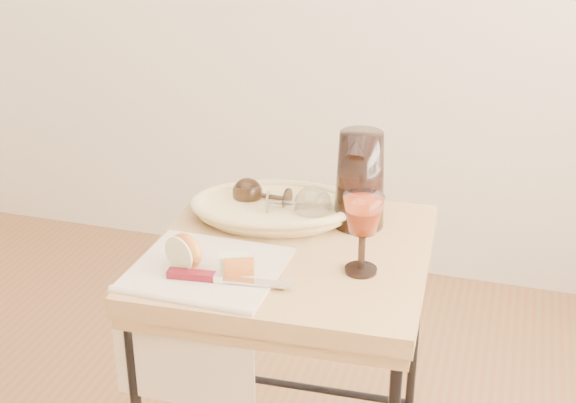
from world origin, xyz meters
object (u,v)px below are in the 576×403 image
(tea_towel, at_px, (207,268))
(pitcher, at_px, (360,180))
(table_knife, at_px, (224,277))
(side_table, at_px, (290,388))
(goblet_lying_a, at_px, (264,196))
(wine_goblet, at_px, (362,234))
(apple_half, at_px, (186,251))
(bread_basket, at_px, (275,210))
(goblet_lying_b, at_px, (294,203))

(tea_towel, xyz_separation_m, pitcher, (0.26, 0.31, 0.11))
(table_knife, bearing_deg, side_table, 60.69)
(goblet_lying_a, height_order, wine_goblet, wine_goblet)
(tea_towel, xyz_separation_m, apple_half, (-0.04, -0.01, 0.04))
(side_table, xyz_separation_m, wine_goblet, (0.17, -0.06, 0.48))
(side_table, height_order, table_knife, table_knife)
(bread_basket, bearing_deg, tea_towel, -117.05)
(pitcher, relative_size, wine_goblet, 1.53)
(tea_towel, height_order, bread_basket, bread_basket)
(side_table, height_order, wine_goblet, wine_goblet)
(pitcher, relative_size, table_knife, 1.06)
(goblet_lying_b, distance_m, wine_goblet, 0.27)
(goblet_lying_a, distance_m, wine_goblet, 0.36)
(side_table, xyz_separation_m, goblet_lying_a, (-0.11, 0.15, 0.44))
(side_table, relative_size, bread_basket, 2.17)
(apple_half, bearing_deg, goblet_lying_a, 99.35)
(bread_basket, relative_size, apple_half, 4.22)
(tea_towel, bearing_deg, goblet_lying_a, 85.21)
(bread_basket, distance_m, wine_goblet, 0.33)
(side_table, height_order, pitcher, pitcher)
(side_table, relative_size, wine_goblet, 4.39)
(pitcher, distance_m, table_knife, 0.42)
(goblet_lying_b, bearing_deg, wine_goblet, -53.03)
(tea_towel, distance_m, goblet_lying_a, 0.30)
(side_table, xyz_separation_m, apple_half, (-0.18, -0.16, 0.43))
(bread_basket, bearing_deg, goblet_lying_a, 138.44)
(goblet_lying_a, relative_size, pitcher, 0.45)
(side_table, distance_m, table_knife, 0.46)
(bread_basket, relative_size, table_knife, 1.40)
(side_table, relative_size, goblet_lying_b, 5.45)
(wine_goblet, bearing_deg, apple_half, -164.58)
(pitcher, xyz_separation_m, wine_goblet, (0.05, -0.22, -0.03))
(side_table, distance_m, apple_half, 0.50)
(goblet_lying_a, height_order, goblet_lying_b, goblet_lying_b)
(bread_basket, relative_size, wine_goblet, 2.02)
(pitcher, bearing_deg, bread_basket, -173.45)
(apple_half, bearing_deg, bread_basket, 92.98)
(side_table, distance_m, bread_basket, 0.44)
(table_knife, bearing_deg, bread_basket, 82.82)
(bread_basket, height_order, goblet_lying_a, goblet_lying_a)
(bread_basket, bearing_deg, apple_half, -123.97)
(side_table, xyz_separation_m, bread_basket, (-0.08, 0.13, 0.41))
(goblet_lying_a, bearing_deg, pitcher, -171.72)
(side_table, height_order, bread_basket, bread_basket)
(tea_towel, bearing_deg, bread_basket, 78.61)
(wine_goblet, bearing_deg, pitcher, 103.54)
(side_table, distance_m, goblet_lying_a, 0.47)
(apple_half, relative_size, table_knife, 0.33)
(side_table, bearing_deg, table_knife, -112.91)
(side_table, bearing_deg, goblet_lying_a, 126.87)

